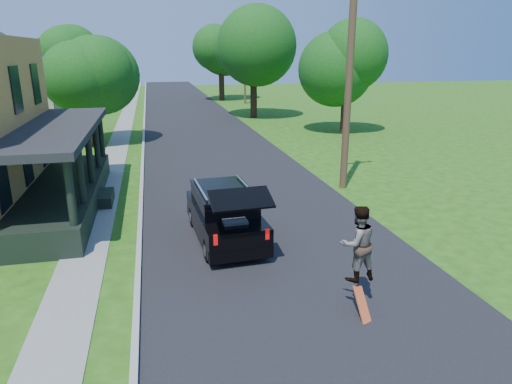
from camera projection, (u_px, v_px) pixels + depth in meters
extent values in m
plane|color=#234E0F|center=(281.00, 254.00, 13.32)|extent=(140.00, 140.00, 0.00)
cube|color=black|center=(203.00, 136.00, 31.94)|extent=(8.00, 120.00, 0.02)
cube|color=#9B9B96|center=(144.00, 138.00, 31.08)|extent=(0.15, 120.00, 0.12)
cube|color=gray|center=(120.00, 139.00, 30.75)|extent=(1.30, 120.00, 0.03)
cube|color=black|center=(66.00, 195.00, 17.32)|extent=(2.40, 10.00, 0.90)
cube|color=black|center=(57.00, 128.00, 16.57)|extent=(2.60, 10.30, 0.25)
cube|color=#B0AA9C|center=(4.00, 98.00, 32.05)|extent=(8.00, 8.00, 5.00)
cube|color=#B0AA9C|center=(49.00, 83.00, 46.95)|extent=(8.00, 8.00, 5.00)
pyramid|color=black|center=(43.00, 35.00, 45.56)|extent=(12.78, 12.78, 2.20)
cube|color=black|center=(225.00, 220.00, 14.23)|extent=(2.03, 4.35, 0.82)
cube|color=black|center=(224.00, 199.00, 14.17)|extent=(1.79, 2.73, 0.53)
cube|color=black|center=(223.00, 190.00, 14.08)|extent=(1.83, 2.82, 0.08)
cube|color=black|center=(241.00, 199.00, 11.92)|extent=(1.70, 0.97, 0.37)
cube|color=#38383D|center=(234.00, 226.00, 12.97)|extent=(0.71, 0.62, 0.44)
cube|color=#B4B3B8|center=(200.00, 189.00, 13.87)|extent=(0.19, 2.34, 0.06)
cube|color=#B4B3B8|center=(246.00, 185.00, 14.25)|extent=(0.19, 2.34, 0.06)
cube|color=#990505|center=(215.00, 240.00, 12.02)|extent=(0.12, 0.06, 0.29)
cube|color=#990505|center=(267.00, 234.00, 12.39)|extent=(0.12, 0.06, 0.29)
cylinder|color=black|center=(194.00, 217.00, 15.40)|extent=(0.27, 0.67, 0.66)
cylinder|color=black|center=(239.00, 212.00, 15.82)|extent=(0.27, 0.67, 0.66)
cylinder|color=black|center=(209.00, 250.00, 12.82)|extent=(0.27, 0.67, 0.66)
cylinder|color=black|center=(262.00, 244.00, 13.23)|extent=(0.27, 0.67, 0.66)
imported|color=black|center=(358.00, 243.00, 10.26)|extent=(0.95, 0.78, 1.78)
cube|color=#9E340D|center=(362.00, 305.00, 10.18)|extent=(0.29, 0.77, 0.64)
cylinder|color=black|center=(94.00, 122.00, 28.22)|extent=(0.57, 0.57, 2.93)
sphere|color=#26711E|center=(89.00, 72.00, 27.32)|extent=(5.16, 5.16, 4.74)
sphere|color=#26711E|center=(93.00, 53.00, 26.86)|extent=(4.47, 4.47, 4.11)
sphere|color=#26711E|center=(80.00, 62.00, 27.37)|extent=(4.59, 4.59, 4.21)
cylinder|color=black|center=(72.00, 94.00, 44.56)|extent=(0.81, 0.81, 3.33)
sphere|color=#26711E|center=(68.00, 56.00, 43.50)|extent=(7.44, 7.44, 5.74)
sphere|color=#26711E|center=(72.00, 42.00, 43.10)|extent=(6.45, 6.45, 4.98)
sphere|color=#26711E|center=(60.00, 49.00, 43.36)|extent=(6.61, 6.61, 5.11)
cylinder|color=black|center=(345.00, 111.00, 32.32)|extent=(0.68, 0.68, 3.24)
sphere|color=#26711E|center=(348.00, 63.00, 31.36)|extent=(5.67, 5.67, 4.96)
sphere|color=#26711E|center=(356.00, 46.00, 30.75)|extent=(4.91, 4.91, 4.30)
sphere|color=#26711E|center=(339.00, 55.00, 31.57)|extent=(5.04, 5.04, 4.41)
cylinder|color=black|center=(254.00, 98.00, 40.34)|extent=(0.68, 0.68, 3.34)
sphere|color=#26711E|center=(254.00, 54.00, 39.22)|extent=(7.45, 7.45, 6.34)
sphere|color=#26711E|center=(259.00, 37.00, 38.52)|extent=(6.45, 6.45, 5.49)
sphere|color=#26711E|center=(247.00, 45.00, 39.40)|extent=(6.62, 6.62, 5.63)
cylinder|color=black|center=(222.00, 87.00, 54.52)|extent=(0.70, 0.70, 3.20)
sphere|color=#26711E|center=(221.00, 55.00, 53.46)|extent=(6.57, 6.57, 5.98)
sphere|color=#26711E|center=(225.00, 44.00, 52.90)|extent=(5.69, 5.69, 5.18)
sphere|color=#26711E|center=(215.00, 50.00, 53.50)|extent=(5.84, 5.84, 5.31)
cylinder|color=#4E3724|center=(350.00, 68.00, 18.38)|extent=(0.34, 0.34, 10.03)
cylinder|color=#4E3724|center=(245.00, 68.00, 50.44)|extent=(0.28, 0.28, 7.76)
cube|color=#4E3724|center=(245.00, 36.00, 49.45)|extent=(1.41, 0.42, 0.11)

